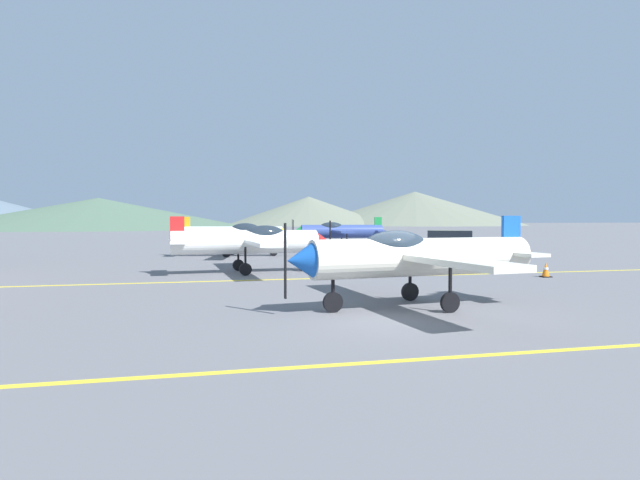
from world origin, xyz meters
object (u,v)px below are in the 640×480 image
at_px(airplane_mid, 252,241).
at_px(airplane_far, 236,234).
at_px(traffic_cone_side, 546,270).
at_px(car_sedan, 448,244).
at_px(airplane_back, 338,231).
at_px(airplane_near, 414,256).

bearing_deg(airplane_mid, airplane_far, 89.74).
height_order(airplane_mid, traffic_cone_side, airplane_mid).
relative_size(car_sedan, traffic_cone_side, 7.83).
xyz_separation_m(airplane_mid, car_sedan, (11.63, 5.10, -0.50)).
height_order(airplane_far, airplane_back, same).
xyz_separation_m(airplane_near, airplane_far, (-3.17, 19.51, 0.00)).
bearing_deg(airplane_near, traffic_cone_side, 34.16).
height_order(airplane_near, airplane_mid, same).
bearing_deg(car_sedan, airplane_near, -119.79).
distance_m(car_sedan, traffic_cone_side, 9.41).
bearing_deg(traffic_cone_side, airplane_near, -145.84).
distance_m(airplane_far, traffic_cone_side, 17.99).
bearing_deg(airplane_near, car_sedan, 60.21).
distance_m(airplane_near, airplane_far, 19.76).
bearing_deg(airplane_far, traffic_cone_side, -52.21).
bearing_deg(airplane_far, airplane_mid, -90.26).
distance_m(airplane_mid, airplane_back, 17.76).
distance_m(airplane_back, traffic_cone_side, 20.36).
bearing_deg(airplane_mid, traffic_cone_side, -21.20).
bearing_deg(car_sedan, airplane_back, 108.36).
relative_size(airplane_near, traffic_cone_side, 13.54).
distance_m(airplane_near, traffic_cone_side, 9.53).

